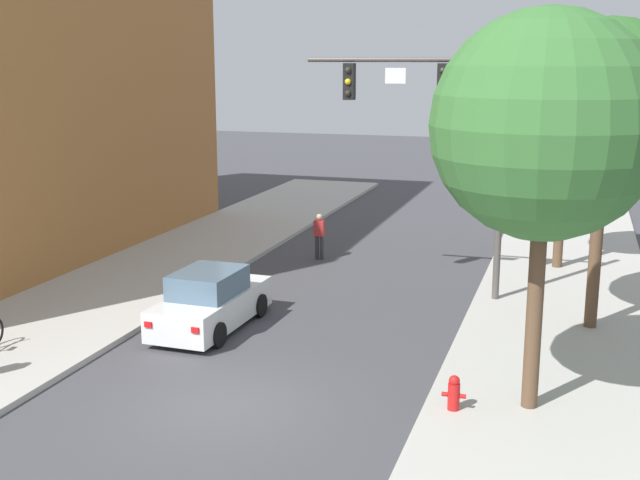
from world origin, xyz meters
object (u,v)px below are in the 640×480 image
Objects in this scene: fire_hydrant at (454,393)px; street_tree_third at (569,81)px; traffic_signal_mast at (446,119)px; car_lead_white at (211,302)px; street_tree_second at (607,101)px; pedestrian_crossing_road at (319,234)px; street_tree_nearest at (546,126)px.

fire_hydrant is 13.85m from street_tree_third.
traffic_signal_mast is 1.75× the size of car_lead_white.
street_tree_second is at bearing 15.85° from car_lead_white.
street_tree_third is at bearing 82.75° from fire_hydrant.
pedestrian_crossing_road is 0.21× the size of street_tree_nearest.
fire_hydrant is at bearing -60.74° from pedestrian_crossing_road.
street_tree_nearest is 5.75m from street_tree_second.
traffic_signal_mast is 8.06m from street_tree_nearest.
street_tree_third is (8.53, 8.97, 5.55)m from car_lead_white.
pedestrian_crossing_road is at bearing -174.01° from street_tree_third.
street_tree_second is at bearing 78.02° from street_tree_nearest.
car_lead_white is 5.95× the size of fire_hydrant.
street_tree_third is (0.16, 11.88, 0.52)m from street_tree_nearest.
street_tree_second is (1.19, 5.62, 0.22)m from street_tree_nearest.
street_tree_second reaches higher than street_tree_nearest.
fire_hydrant is (6.94, -3.53, -0.22)m from car_lead_white.
street_tree_third is (8.11, 0.85, 5.36)m from pedestrian_crossing_road.
pedestrian_crossing_road is (0.41, 8.12, 0.19)m from car_lead_white.
car_lead_white is 0.55× the size of street_tree_second.
car_lead_white is (-5.32, -4.54, -4.58)m from traffic_signal_mast.
street_tree_second is at bearing -80.67° from street_tree_third.
street_tree_nearest is 0.99× the size of street_tree_third.
street_tree_second reaches higher than traffic_signal_mast.
street_tree_nearest is at bearing -67.82° from traffic_signal_mast.
street_tree_second reaches higher than car_lead_white.
traffic_signal_mast is at bearing -36.03° from pedestrian_crossing_road.
traffic_signal_mast reaches higher than pedestrian_crossing_road.
pedestrian_crossing_road is 0.21× the size of street_tree_third.
street_tree_second is at bearing -23.39° from traffic_signal_mast.
street_tree_third is at bearing 5.99° from pedestrian_crossing_road.
car_lead_white is at bearing 153.03° from fire_hydrant.
fire_hydrant is at bearing -26.97° from car_lead_white.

